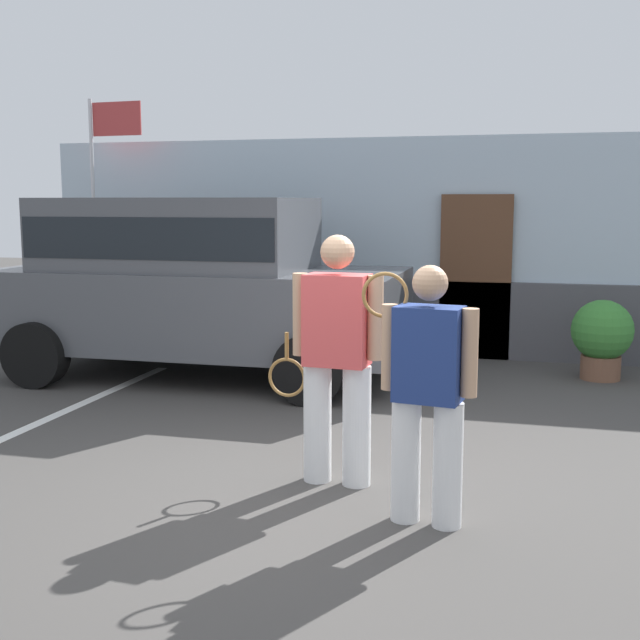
{
  "coord_description": "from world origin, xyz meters",
  "views": [
    {
      "loc": [
        1.42,
        -5.14,
        2.02
      ],
      "look_at": [
        -0.28,
        1.2,
        1.05
      ],
      "focal_mm": 45.49,
      "sensor_mm": 36.0,
      "label": 1
    }
  ],
  "objects_px": {
    "tennis_player_man": "(336,357)",
    "flag_pole": "(104,178)",
    "potted_plant_by_porch": "(602,335)",
    "parked_suv": "(192,278)",
    "tennis_player_woman": "(427,391)"
  },
  "relations": [
    {
      "from": "potted_plant_by_porch",
      "to": "parked_suv",
      "type": "bearing_deg",
      "value": -166.92
    },
    {
      "from": "parked_suv",
      "to": "potted_plant_by_porch",
      "type": "xyz_separation_m",
      "value": [
        4.55,
        1.06,
        -0.64
      ]
    },
    {
      "from": "potted_plant_by_porch",
      "to": "flag_pole",
      "type": "distance_m",
      "value": 6.82
    },
    {
      "from": "tennis_player_man",
      "to": "flag_pole",
      "type": "height_order",
      "value": "flag_pole"
    },
    {
      "from": "tennis_player_man",
      "to": "flag_pole",
      "type": "xyz_separation_m",
      "value": [
        -4.46,
        4.68,
        1.4
      ]
    },
    {
      "from": "tennis_player_woman",
      "to": "potted_plant_by_porch",
      "type": "xyz_separation_m",
      "value": [
        1.37,
        4.7,
        -0.35
      ]
    },
    {
      "from": "parked_suv",
      "to": "flag_pole",
      "type": "distance_m",
      "value": 2.83
    },
    {
      "from": "tennis_player_man",
      "to": "flag_pole",
      "type": "bearing_deg",
      "value": -42.79
    },
    {
      "from": "potted_plant_by_porch",
      "to": "flag_pole",
      "type": "xyz_separation_m",
      "value": [
        -6.55,
        0.57,
        1.82
      ]
    },
    {
      "from": "tennis_player_woman",
      "to": "flag_pole",
      "type": "height_order",
      "value": "flag_pole"
    },
    {
      "from": "parked_suv",
      "to": "tennis_player_man",
      "type": "relative_size",
      "value": 2.59
    },
    {
      "from": "parked_suv",
      "to": "tennis_player_woman",
      "type": "bearing_deg",
      "value": -49.33
    },
    {
      "from": "parked_suv",
      "to": "flag_pole",
      "type": "bearing_deg",
      "value": 140.34
    },
    {
      "from": "parked_suv",
      "to": "potted_plant_by_porch",
      "type": "distance_m",
      "value": 4.72
    },
    {
      "from": "tennis_player_man",
      "to": "potted_plant_by_porch",
      "type": "distance_m",
      "value": 4.63
    }
  ]
}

